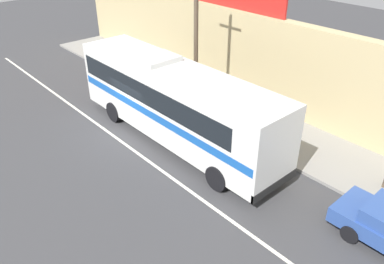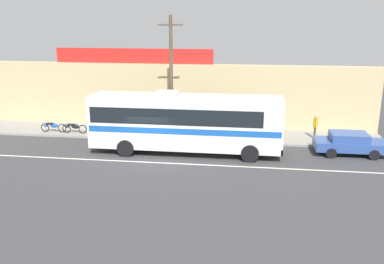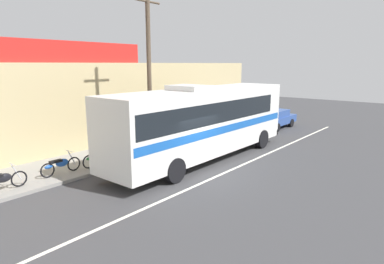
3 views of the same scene
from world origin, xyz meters
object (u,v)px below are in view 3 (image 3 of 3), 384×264
at_px(motorcycle_green, 99,156).
at_px(intercity_bus, 203,119).
at_px(motorcycle_red, 1,180).
at_px(pedestrian_far_left, 231,112).
at_px(motorcycle_purple, 60,165).
at_px(parked_car, 274,118).
at_px(utility_pole, 149,72).

bearing_deg(motorcycle_green, intercity_bus, -33.35).
bearing_deg(intercity_bus, motorcycle_red, 161.19).
relative_size(motorcycle_red, motorcycle_green, 0.99).
height_order(motorcycle_green, pedestrian_far_left, pedestrian_far_left).
distance_m(motorcycle_red, motorcycle_purple, 2.40).
xyz_separation_m(parked_car, motorcycle_purple, (-16.06, 2.02, -0.17)).
xyz_separation_m(intercity_bus, parked_car, (10.05, 0.97, -1.33)).
height_order(utility_pole, pedestrian_far_left, utility_pole).
relative_size(intercity_bus, parked_car, 2.76).
bearing_deg(motorcycle_purple, utility_pole, -6.33).
bearing_deg(utility_pole, intercity_bus, -63.45).
height_order(utility_pole, motorcycle_red, utility_pole).
relative_size(utility_pole, motorcycle_green, 4.42).
bearing_deg(motorcycle_green, pedestrian_far_left, 4.18).
distance_m(intercity_bus, motorcycle_red, 9.00).
height_order(utility_pole, motorcycle_green, utility_pole).
height_order(intercity_bus, utility_pole, utility_pole).
distance_m(parked_car, motorcycle_red, 18.55).
height_order(parked_car, utility_pole, utility_pole).
bearing_deg(motorcycle_purple, motorcycle_red, -176.94).
height_order(motorcycle_red, motorcycle_purple, same).
relative_size(parked_car, motorcycle_purple, 2.31).
bearing_deg(motorcycle_red, pedestrian_far_left, 2.81).
relative_size(motorcycle_purple, pedestrian_far_left, 1.07).
height_order(intercity_bus, motorcycle_green, intercity_bus).
bearing_deg(parked_car, intercity_bus, -174.50).
xyz_separation_m(parked_car, pedestrian_far_left, (-1.66, 2.72, 0.40)).
bearing_deg(utility_pole, motorcycle_green, 174.13).
bearing_deg(motorcycle_red, motorcycle_purple, 3.06).
height_order(motorcycle_red, motorcycle_green, same).
distance_m(utility_pole, motorcycle_green, 4.82).
bearing_deg(parked_car, motorcycle_red, 174.14).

